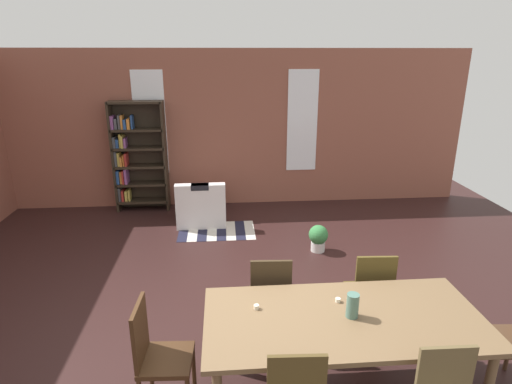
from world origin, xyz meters
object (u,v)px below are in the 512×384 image
Objects in this scene: armchair_white at (201,206)px; potted_plant_by_shelf at (318,237)px; bookshelf_tall at (136,156)px; dining_table at (343,325)px; vase_on_table at (353,306)px; dining_chair_head_left at (157,354)px; dining_chair_far_left at (270,296)px; dining_chair_far_right at (370,292)px.

armchair_white is 2.13m from potted_plant_by_shelf.
potted_plant_by_shelf is at bearing -34.29° from bookshelf_tall.
potted_plant_by_shelf is (2.88, -1.96, -0.78)m from bookshelf_tall.
dining_table is at bearing -62.04° from bookshelf_tall.
vase_on_table is 1.57m from dining_chair_head_left.
armchair_white is at bearing 144.05° from potted_plant_by_shelf.
dining_chair_far_left is at bearing 36.99° from dining_chair_head_left.
dining_chair_far_left is (0.97, 0.73, 0.00)m from dining_chair_head_left.
vase_on_table is at bearing 0.00° from dining_table.
bookshelf_tall is (-2.46, 4.63, 0.30)m from dining_table.
dining_chair_head_left is 3.92m from armchair_white.
dining_chair_head_left is 1.22m from dining_chair_far_left.
bookshelf_tall reaches higher than potted_plant_by_shelf.
potted_plant_by_shelf is at bearing 81.02° from dining_table.
vase_on_table is 0.21× the size of dining_chair_head_left.
dining_chair_far_left is 2.41× the size of potted_plant_by_shelf.
dining_chair_far_left reaches higher than dining_table.
dining_table is 2.31× the size of dining_chair_far_right.
vase_on_table is at bearing -97.71° from potted_plant_by_shelf.
potted_plant_by_shelf is at bearing 92.00° from dining_chair_far_right.
dining_chair_far_right is 1.16× the size of armchair_white.
dining_chair_far_left is (-0.99, -0.00, 0.00)m from dining_chair_far_right.
dining_chair_far_right is at bearing 56.40° from dining_table.
dining_chair_far_right reaches higher than dining_table.
dining_chair_head_left is 2.41× the size of potted_plant_by_shelf.
dining_chair_head_left is at bearing -125.37° from potted_plant_by_shelf.
potted_plant_by_shelf is (0.36, 2.67, -0.65)m from vase_on_table.
potted_plant_by_shelf is (0.92, 1.93, -0.30)m from dining_chair_far_left.
dining_chair_far_right is 1.00× the size of dining_chair_far_left.
vase_on_table is at bearing -61.46° from bookshelf_tall.
vase_on_table is 4.19m from armchair_white.
dining_table is at bearing -0.15° from dining_chair_head_left.
vase_on_table is at bearing -0.14° from dining_chair_head_left.
dining_table is 2.31× the size of dining_chair_head_left.
potted_plant_by_shelf is at bearing 64.56° from dining_chair_far_left.
vase_on_table reaches higher than potted_plant_by_shelf.
dining_chair_head_left is (-1.53, 0.00, -0.35)m from vase_on_table.
bookshelf_tall is 3.57m from potted_plant_by_shelf.
dining_chair_far_right is (0.43, 0.74, -0.35)m from vase_on_table.
bookshelf_tall is at bearing 148.31° from armchair_white.
armchair_white is at bearing 108.36° from dining_table.
dining_chair_far_left is at bearing -75.83° from armchair_white.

